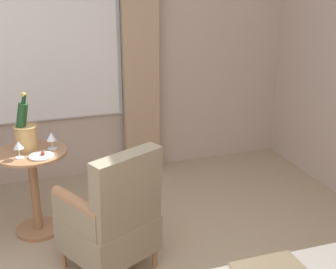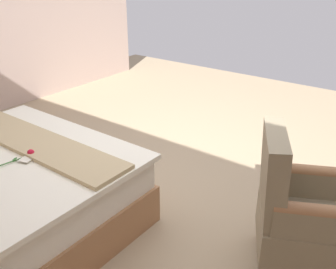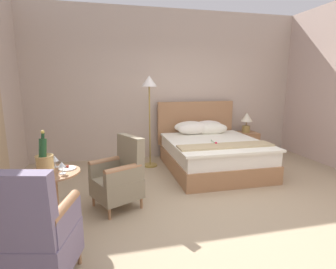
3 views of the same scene
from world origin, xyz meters
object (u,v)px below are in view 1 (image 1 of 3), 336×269
Objects in this scene: champagne_bucket at (25,132)px; wine_glass_near_bucket at (18,146)px; side_table_round at (34,186)px; armchair_by_window at (112,218)px; wine_glass_near_edge at (51,137)px; snack_plate at (42,156)px.

champagne_bucket is 3.47× the size of wine_glass_near_bucket.
side_table_round is 0.74× the size of armchair_by_window.
armchair_by_window reaches higher than wine_glass_near_bucket.
wine_glass_near_edge is (0.06, 0.19, -0.04)m from champagne_bucket.
wine_glass_near_bucket is (0.18, -0.06, -0.04)m from champagne_bucket.
wine_glass_near_bucket is at bearing -37.82° from side_table_round.
champagne_bucket reaches higher than snack_plate.
armchair_by_window reaches higher than side_table_round.
snack_plate is at bearing -145.43° from armchair_by_window.
wine_glass_near_bucket is 0.18m from snack_plate.
armchair_by_window reaches higher than wine_glass_near_edge.
wine_glass_near_bucket reaches higher than snack_plate.
wine_glass_near_edge is at bearing 71.18° from champagne_bucket.
side_table_round is 0.44m from champagne_bucket.
wine_glass_near_bucket is at bearing -137.44° from armchair_by_window.
champagne_bucket is 0.26m from snack_plate.
champagne_bucket reaches higher than side_table_round.
wine_glass_near_bucket is at bearing -65.67° from wine_glass_near_edge.
wine_glass_near_bucket is at bearing -19.21° from champagne_bucket.
wine_glass_near_edge reaches higher than snack_plate.
side_table_round is at bearing 18.79° from champagne_bucket.
snack_plate is at bearing 25.10° from champagne_bucket.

